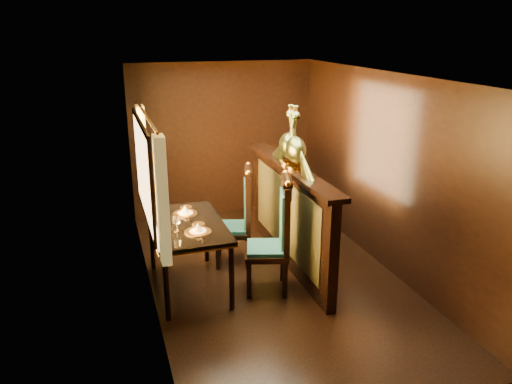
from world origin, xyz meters
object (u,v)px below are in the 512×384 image
dining_table (187,229)px  peacock_right (289,134)px  chair_right (242,213)px  peacock_left (296,138)px  chair_left (278,232)px

dining_table → peacock_right: peacock_right is taller
chair_right → peacock_left: bearing=-17.1°
chair_left → dining_table: bearing=176.9°
chair_left → peacock_left: bearing=66.4°
peacock_left → peacock_right: size_ratio=0.99×
peacock_right → dining_table: bearing=-168.0°
chair_left → chair_right: bearing=120.6°
dining_table → chair_right: chair_right is taller
chair_left → chair_right: chair_left is taller
dining_table → peacock_left: (1.38, 0.08, 0.98)m
peacock_right → peacock_left: bearing=-90.0°
chair_right → peacock_right: 1.20m
peacock_left → peacock_right: bearing=90.0°
chair_right → peacock_left: size_ratio=1.77×
dining_table → peacock_left: size_ratio=1.87×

